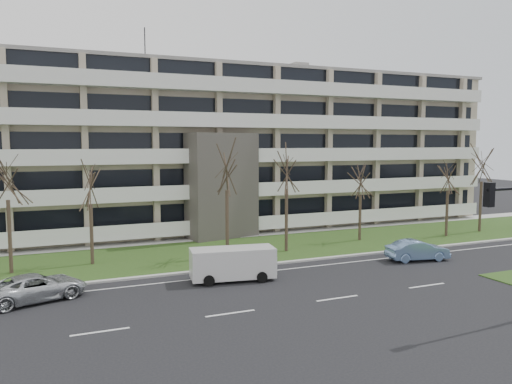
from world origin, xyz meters
name	(u,v)px	position (x,y,z in m)	size (l,w,h in m)	color
ground	(337,298)	(0.00, 0.00, 0.00)	(160.00, 160.00, 0.00)	black
grass_verge	(246,249)	(0.00, 13.00, 0.03)	(90.00, 10.00, 0.06)	#244416
curb	(273,264)	(0.00, 8.00, 0.06)	(90.00, 0.35, 0.12)	#B2B2AD
sidewalk	(222,237)	(0.00, 18.50, 0.04)	(90.00, 2.00, 0.08)	#B2B2AD
lane_edge_line	(283,270)	(0.00, 6.50, 0.01)	(90.00, 0.12, 0.01)	white
apartment_building	(199,149)	(-0.01, 25.32, 7.61)	(60.50, 15.10, 18.75)	tan
silver_pickup	(36,287)	(-14.59, 5.83, 0.70)	(2.31, 5.01, 1.39)	silver
blue_sedan	(418,250)	(9.77, 5.17, 0.71)	(1.51, 4.33, 1.43)	#7497C9
white_van	(234,261)	(-3.79, 5.45, 1.16)	(5.21, 2.63, 1.93)	silver
tree_1	(7,171)	(-16.12, 12.22, 6.47)	(4.16, 4.16, 8.31)	#382B21
tree_2	(90,181)	(-11.23, 12.68, 5.68)	(3.66, 3.66, 7.31)	#382B21
tree_3	(227,164)	(-2.13, 11.24, 6.70)	(4.31, 4.31, 8.62)	#382B21
tree_4	(287,164)	(2.58, 11.23, 6.58)	(4.23, 4.23, 8.46)	#382B21
tree_5	(361,177)	(10.14, 12.65, 5.39)	(3.47, 3.47, 6.94)	#382B21
tree_6	(448,172)	(18.21, 11.26, 5.63)	(3.62, 3.62, 7.24)	#382B21
tree_7	(482,162)	(22.72, 11.82, 6.47)	(4.16, 4.16, 8.32)	#382B21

